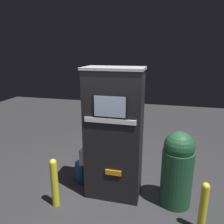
# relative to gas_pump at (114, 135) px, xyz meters

# --- Properties ---
(ground_plane) EXTENTS (14.00, 14.00, 0.00)m
(ground_plane) POSITION_rel_gas_pump_xyz_m (0.00, -0.25, -1.09)
(ground_plane) COLOR #2D2D30
(gas_pump) EXTENTS (1.00, 0.54, 2.18)m
(gas_pump) POSITION_rel_gas_pump_xyz_m (0.00, 0.00, 0.00)
(gas_pump) COLOR black
(gas_pump) RESTS_ON ground_plane
(safety_bollard) EXTENTS (0.12, 0.12, 0.82)m
(safety_bollard) POSITION_rel_gas_pump_xyz_m (-0.83, -0.54, -0.66)
(safety_bollard) COLOR yellow
(safety_bollard) RESTS_ON ground_plane
(trash_bin) EXTENTS (0.49, 0.49, 1.24)m
(trash_bin) POSITION_rel_gas_pump_xyz_m (1.03, -0.01, -0.46)
(trash_bin) COLOR #1E4C2D
(trash_bin) RESTS_ON ground_plane
(safety_bollard_far) EXTENTS (0.11, 0.11, 0.75)m
(safety_bollard_far) POSITION_rel_gas_pump_xyz_m (1.37, -0.52, -0.69)
(safety_bollard_far) COLOR yellow
(safety_bollard_far) RESTS_ON ground_plane
(squeegee_bucket) EXTENTS (0.29, 0.29, 0.80)m
(squeegee_bucket) POSITION_rel_gas_pump_xyz_m (-0.66, 0.24, -0.91)
(squeegee_bucket) COLOR #1E478C
(squeegee_bucket) RESTS_ON ground_plane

